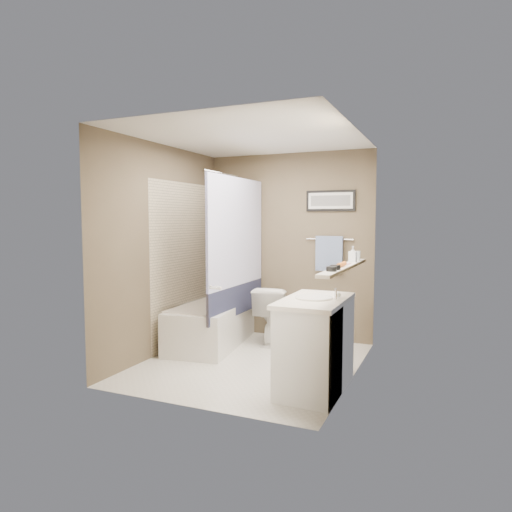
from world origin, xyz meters
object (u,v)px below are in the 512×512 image
at_px(bathtub, 212,324).
at_px(candle_bowl_near, 331,269).
at_px(hair_brush_front, 342,264).
at_px(soap_bottle, 353,254).
at_px(toilet, 275,314).
at_px(glass_jar, 357,256).
at_px(vanity, 315,347).
at_px(candle_bowl_far, 335,267).

bearing_deg(bathtub, candle_bowl_near, -41.13).
distance_m(hair_brush_front, soap_bottle, 0.51).
bearing_deg(soap_bottle, toilet, 149.77).
height_order(toilet, glass_jar, glass_jar).
bearing_deg(vanity, candle_bowl_far, -13.80).
distance_m(toilet, glass_jar, 1.43).
xyz_separation_m(candle_bowl_near, glass_jar, (0.00, 1.09, 0.03)).
height_order(candle_bowl_far, soap_bottle, soap_bottle).
xyz_separation_m(bathtub, glass_jar, (1.79, -0.08, 0.92)).
xyz_separation_m(bathtub, soap_bottle, (1.79, -0.28, 0.95)).
bearing_deg(vanity, glass_jar, 79.95).
height_order(hair_brush_front, soap_bottle, soap_bottle).
distance_m(hair_brush_front, glass_jar, 0.71).
bearing_deg(vanity, candle_bowl_near, -43.79).
distance_m(vanity, soap_bottle, 1.08).
distance_m(bathtub, toilet, 0.79).
relative_size(glass_jar, soap_bottle, 0.62).
height_order(vanity, hair_brush_front, hair_brush_front).
relative_size(vanity, glass_jar, 9.00).
bearing_deg(toilet, hair_brush_front, 127.63).
height_order(candle_bowl_near, soap_bottle, soap_bottle).
height_order(candle_bowl_near, candle_bowl_far, same).
xyz_separation_m(toilet, hair_brush_front, (1.09, -1.15, 0.78)).
bearing_deg(candle_bowl_near, vanity, 134.74).
bearing_deg(toilet, candle_bowl_near, 119.51).
relative_size(candle_bowl_near, candle_bowl_far, 1.00).
bearing_deg(soap_bottle, bathtub, 171.24).
relative_size(bathtub, vanity, 1.67).
distance_m(toilet, candle_bowl_far, 1.94).
distance_m(bathtub, vanity, 1.88).
distance_m(glass_jar, soap_bottle, 0.20).
xyz_separation_m(glass_jar, soap_bottle, (0.00, -0.20, 0.03)).
bearing_deg(hair_brush_front, bathtub, 156.24).
xyz_separation_m(candle_bowl_far, glass_jar, (0.00, 0.96, 0.03)).
bearing_deg(bathtub, candle_bowl_far, -37.97).
relative_size(toilet, vanity, 0.80).
height_order(bathtub, candle_bowl_near, candle_bowl_near).
relative_size(vanity, hair_brush_front, 4.09).
height_order(toilet, soap_bottle, soap_bottle).
relative_size(candle_bowl_near, hair_brush_front, 0.41).
distance_m(candle_bowl_near, soap_bottle, 0.90).
xyz_separation_m(vanity, glass_jar, (0.19, 0.91, 0.77)).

